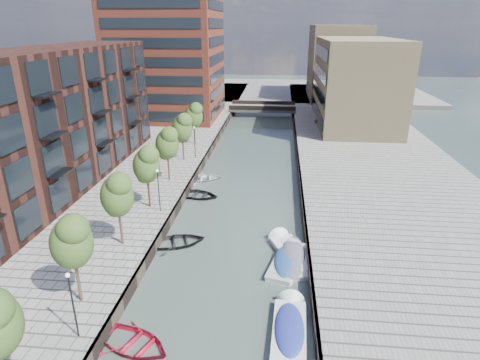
# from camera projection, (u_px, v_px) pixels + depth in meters

# --- Properties ---
(water) EXTENTS (300.00, 300.00, 0.00)m
(water) POSITION_uv_depth(u_px,v_px,m) (251.00, 167.00, 51.68)
(water) COLOR #38473F
(water) RESTS_ON ground
(quay_right) EXTENTS (20.00, 140.00, 1.00)m
(quay_right) POSITION_uv_depth(u_px,v_px,m) (378.00, 167.00, 50.00)
(quay_right) COLOR gray
(quay_right) RESTS_ON ground
(quay_wall_left) EXTENTS (0.25, 140.00, 1.00)m
(quay_wall_left) POSITION_uv_depth(u_px,v_px,m) (204.00, 162.00, 52.07)
(quay_wall_left) COLOR #332823
(quay_wall_left) RESTS_ON ground
(quay_wall_right) EXTENTS (0.25, 140.00, 1.00)m
(quay_wall_right) POSITION_uv_depth(u_px,v_px,m) (298.00, 165.00, 50.93)
(quay_wall_right) COLOR #332823
(quay_wall_right) RESTS_ON ground
(far_closure) EXTENTS (80.00, 40.00, 1.00)m
(far_closure) POSITION_uv_depth(u_px,v_px,m) (268.00, 91.00, 107.10)
(far_closure) COLOR gray
(far_closure) RESTS_ON ground
(apartment_block) EXTENTS (8.00, 38.00, 14.00)m
(apartment_block) POSITION_uv_depth(u_px,v_px,m) (51.00, 119.00, 41.37)
(apartment_block) COLOR black
(apartment_block) RESTS_ON quay_left
(tower) EXTENTS (18.00, 18.00, 30.00)m
(tower) POSITION_uv_depth(u_px,v_px,m) (166.00, 31.00, 70.61)
(tower) COLOR brown
(tower) RESTS_ON quay_left
(tan_block_near) EXTENTS (12.00, 25.00, 14.00)m
(tan_block_near) POSITION_uv_depth(u_px,v_px,m) (355.00, 82.00, 67.66)
(tan_block_near) COLOR tan
(tan_block_near) RESTS_ON quay_right
(tan_block_far) EXTENTS (12.00, 20.00, 16.00)m
(tan_block_far) POSITION_uv_depth(u_px,v_px,m) (337.00, 62.00, 91.40)
(tan_block_far) COLOR tan
(tan_block_far) RESTS_ON quay_right
(bridge) EXTENTS (13.00, 6.00, 1.30)m
(bridge) POSITION_uv_depth(u_px,v_px,m) (263.00, 108.00, 80.83)
(bridge) COLOR gray
(bridge) RESTS_ON ground
(tree_1) EXTENTS (2.50, 2.50, 5.95)m
(tree_1) POSITION_uv_depth(u_px,v_px,m) (71.00, 240.00, 23.67)
(tree_1) COLOR #382619
(tree_1) RESTS_ON quay_left
(tree_2) EXTENTS (2.50, 2.50, 5.95)m
(tree_2) POSITION_uv_depth(u_px,v_px,m) (117.00, 193.00, 30.15)
(tree_2) COLOR #382619
(tree_2) RESTS_ON quay_left
(tree_3) EXTENTS (2.50, 2.50, 5.95)m
(tree_3) POSITION_uv_depth(u_px,v_px,m) (146.00, 163.00, 36.64)
(tree_3) COLOR #382619
(tree_3) RESTS_ON quay_left
(tree_4) EXTENTS (2.50, 2.50, 5.95)m
(tree_4) POSITION_uv_depth(u_px,v_px,m) (167.00, 142.00, 43.13)
(tree_4) COLOR #382619
(tree_4) RESTS_ON quay_left
(tree_5) EXTENTS (2.50, 2.50, 5.95)m
(tree_5) POSITION_uv_depth(u_px,v_px,m) (182.00, 127.00, 49.61)
(tree_5) COLOR #382619
(tree_5) RESTS_ON quay_left
(tree_6) EXTENTS (2.50, 2.50, 5.95)m
(tree_6) POSITION_uv_depth(u_px,v_px,m) (194.00, 115.00, 56.10)
(tree_6) COLOR #382619
(tree_6) RESTS_ON quay_left
(lamp_0) EXTENTS (0.24, 0.24, 4.12)m
(lamp_0) POSITION_uv_depth(u_px,v_px,m) (72.00, 299.00, 21.42)
(lamp_0) COLOR black
(lamp_0) RESTS_ON quay_left
(lamp_1) EXTENTS (0.24, 0.24, 4.12)m
(lamp_1) POSITION_uv_depth(u_px,v_px,m) (158.00, 186.00, 36.25)
(lamp_1) COLOR black
(lamp_1) RESTS_ON quay_left
(lamp_2) EXTENTS (0.24, 0.24, 4.12)m
(lamp_2) POSITION_uv_depth(u_px,v_px,m) (195.00, 139.00, 51.07)
(lamp_2) COLOR black
(lamp_2) RESTS_ON quay_left
(sloop_1) EXTENTS (5.58, 4.81, 0.97)m
(sloop_1) POSITION_uv_depth(u_px,v_px,m) (178.00, 244.00, 33.52)
(sloop_1) COLOR black
(sloop_1) RESTS_ON ground
(sloop_2) EXTENTS (5.48, 4.75, 0.95)m
(sloop_2) POSITION_uv_depth(u_px,v_px,m) (135.00, 347.00, 22.90)
(sloop_2) COLOR #A6122B
(sloop_2) RESTS_ON ground
(sloop_3) EXTENTS (5.26, 4.38, 0.94)m
(sloop_3) POSITION_uv_depth(u_px,v_px,m) (204.00, 180.00, 47.26)
(sloop_3) COLOR white
(sloop_3) RESTS_ON ground
(sloop_4) EXTENTS (5.23, 4.18, 0.97)m
(sloop_4) POSITION_uv_depth(u_px,v_px,m) (197.00, 197.00, 42.71)
(sloop_4) COLOR black
(sloop_4) RESTS_ON ground
(motorboat_0) EXTENTS (2.19, 5.70, 1.87)m
(motorboat_0) POSITION_uv_depth(u_px,v_px,m) (289.00, 326.00, 24.16)
(motorboat_0) COLOR white
(motorboat_0) RESTS_ON ground
(motorboat_1) EXTENTS (4.08, 6.04, 1.91)m
(motorboat_1) POSITION_uv_depth(u_px,v_px,m) (291.00, 251.00, 32.12)
(motorboat_1) COLOR white
(motorboat_1) RESTS_ON ground
(motorboat_2) EXTENTS (2.82, 5.10, 1.61)m
(motorboat_2) POSITION_uv_depth(u_px,v_px,m) (295.00, 259.00, 31.32)
(motorboat_2) COLOR silver
(motorboat_2) RESTS_ON ground
(motorboat_3) EXTENTS (2.97, 5.46, 1.73)m
(motorboat_3) POSITION_uv_depth(u_px,v_px,m) (286.00, 261.00, 30.78)
(motorboat_3) COLOR beige
(motorboat_3) RESTS_ON ground
(motorboat_4) EXTENTS (3.47, 5.07, 1.61)m
(motorboat_4) POSITION_uv_depth(u_px,v_px,m) (294.00, 264.00, 30.46)
(motorboat_4) COLOR white
(motorboat_4) RESTS_ON ground
(car) EXTENTS (2.97, 4.06, 1.29)m
(car) POSITION_uv_depth(u_px,v_px,m) (322.00, 118.00, 70.66)
(car) COLOR #A3A6A8
(car) RESTS_ON quay_right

